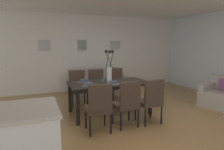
{
  "coord_description": "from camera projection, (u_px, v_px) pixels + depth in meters",
  "views": [
    {
      "loc": [
        -1.75,
        -3.59,
        1.6
      ],
      "look_at": [
        -0.0,
        0.74,
        0.88
      ],
      "focal_mm": 31.89,
      "sensor_mm": 36.0,
      "label": 1
    }
  ],
  "objects": [
    {
      "name": "ground_plane",
      "position": [
        125.0,
        121.0,
        4.18
      ],
      "size": [
        9.0,
        9.0,
        0.0
      ],
      "primitive_type": "plane",
      "color": "olive"
    },
    {
      "name": "back_wall_panel",
      "position": [
        85.0,
        53.0,
        6.96
      ],
      "size": [
        9.0,
        0.1,
        2.6
      ],
      "primitive_type": "cube",
      "color": "silver",
      "rests_on": "ground"
    },
    {
      "name": "dining_table",
      "position": [
        109.0,
        85.0,
        4.58
      ],
      "size": [
        1.8,
        0.97,
        0.74
      ],
      "color": "black",
      "rests_on": "ground"
    },
    {
      "name": "dining_chair_near_left",
      "position": [
        99.0,
        106.0,
        3.57
      ],
      "size": [
        0.46,
        0.46,
        0.92
      ],
      "color": "#3D2D23",
      "rests_on": "ground"
    },
    {
      "name": "dining_chair_near_right",
      "position": [
        78.0,
        86.0,
        5.22
      ],
      "size": [
        0.45,
        0.45,
        0.92
      ],
      "color": "#3D2D23",
      "rests_on": "ground"
    },
    {
      "name": "dining_chair_far_left",
      "position": [
        127.0,
        102.0,
        3.82
      ],
      "size": [
        0.46,
        0.46,
        0.92
      ],
      "color": "#3D2D23",
      "rests_on": "ground"
    },
    {
      "name": "dining_chair_far_right",
      "position": [
        97.0,
        85.0,
        5.42
      ],
      "size": [
        0.45,
        0.45,
        0.92
      ],
      "color": "#3D2D23",
      "rests_on": "ground"
    },
    {
      "name": "dining_chair_mid_left",
      "position": [
        151.0,
        99.0,
        4.0
      ],
      "size": [
        0.45,
        0.45,
        0.92
      ],
      "color": "#3D2D23",
      "rests_on": "ground"
    },
    {
      "name": "dining_chair_mid_right",
      "position": [
        116.0,
        83.0,
        5.66
      ],
      "size": [
        0.47,
        0.47,
        0.92
      ],
      "color": "#3D2D23",
      "rests_on": "ground"
    },
    {
      "name": "centerpiece_vase",
      "position": [
        109.0,
        70.0,
        4.53
      ],
      "size": [
        0.21,
        0.23,
        0.73
      ],
      "color": "silver",
      "rests_on": "dining_table"
    },
    {
      "name": "placemat_near_left",
      "position": [
        89.0,
        86.0,
        4.17
      ],
      "size": [
        0.32,
        0.32,
        0.01
      ],
      "primitive_type": "cylinder",
      "color": "#4C4742",
      "rests_on": "dining_table"
    },
    {
      "name": "bowl_near_left",
      "position": [
        89.0,
        84.0,
        4.16
      ],
      "size": [
        0.17,
        0.17,
        0.07
      ],
      "color": "#475166",
      "rests_on": "dining_table"
    },
    {
      "name": "placemat_near_right",
      "position": [
        84.0,
        82.0,
        4.57
      ],
      "size": [
        0.32,
        0.32,
        0.01
      ],
      "primitive_type": "cylinder",
      "color": "#4C4742",
      "rests_on": "dining_table"
    },
    {
      "name": "bowl_near_right",
      "position": [
        84.0,
        80.0,
        4.57
      ],
      "size": [
        0.17,
        0.17,
        0.07
      ],
      "color": "#475166",
      "rests_on": "dining_table"
    },
    {
      "name": "placemat_far_left",
      "position": [
        113.0,
        84.0,
        4.37
      ],
      "size": [
        0.32,
        0.32,
        0.01
      ],
      "primitive_type": "cylinder",
      "color": "#4C4742",
      "rests_on": "dining_table"
    },
    {
      "name": "bowl_far_left",
      "position": [
        113.0,
        82.0,
        4.36
      ],
      "size": [
        0.17,
        0.17,
        0.07
      ],
      "color": "#475166",
      "rests_on": "dining_table"
    },
    {
      "name": "placemat_far_right",
      "position": [
        106.0,
        80.0,
        4.77
      ],
      "size": [
        0.32,
        0.32,
        0.01
      ],
      "primitive_type": "cylinder",
      "color": "#4C4742",
      "rests_on": "dining_table"
    },
    {
      "name": "bowl_far_right",
      "position": [
        106.0,
        79.0,
        4.77
      ],
      "size": [
        0.17,
        0.17,
        0.07
      ],
      "color": "#475166",
      "rests_on": "dining_table"
    },
    {
      "name": "sofa",
      "position": [
        97.0,
        85.0,
        6.51
      ],
      "size": [
        1.74,
        0.84,
        0.8
      ],
      "color": "gray",
      "rests_on": "ground"
    },
    {
      "name": "armchair",
      "position": [
        221.0,
        96.0,
        5.13
      ],
      "size": [
        0.98,
        0.98,
        0.75
      ],
      "color": "#ADA399",
      "rests_on": "ground"
    },
    {
      "name": "framed_picture_left",
      "position": [
        44.0,
        45.0,
        6.35
      ],
      "size": [
        0.36,
        0.03,
        0.34
      ],
      "color": "#B2ADA3"
    },
    {
      "name": "framed_picture_center",
      "position": [
        82.0,
        45.0,
        6.81
      ],
      "size": [
        0.34,
        0.03,
        0.37
      ],
      "color": "#B2ADA3"
    },
    {
      "name": "framed_picture_right",
      "position": [
        115.0,
        45.0,
        7.26
      ],
      "size": [
        0.39,
        0.03,
        0.3
      ],
      "color": "#B2ADA3"
    }
  ]
}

